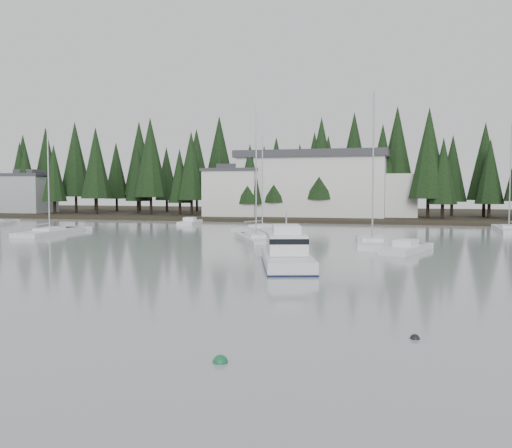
{
  "coord_description": "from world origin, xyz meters",
  "views": [
    {
      "loc": [
        11.75,
        -12.88,
        5.19
      ],
      "look_at": [
        0.2,
        28.16,
        2.5
      ],
      "focal_mm": 40.0,
      "sensor_mm": 36.0,
      "label": 1
    }
  ],
  "objects_px": {
    "house_west": "(234,191)",
    "runabout_1": "(406,251)",
    "harbor_inn": "(325,185)",
    "sailboat_4": "(256,241)",
    "sailboat_5": "(509,231)",
    "sailboat_0": "(372,245)",
    "runabout_3": "(190,223)",
    "house_far_west": "(30,192)",
    "sailboat_9": "(262,230)",
    "cabin_cruiser_center": "(287,256)",
    "sailboat_3": "(50,234)"
  },
  "relations": [
    {
      "from": "harbor_inn",
      "to": "runabout_1",
      "type": "relative_size",
      "value": 4.16
    },
    {
      "from": "cabin_cruiser_center",
      "to": "sailboat_3",
      "type": "xyz_separation_m",
      "value": [
        -31.32,
        18.06,
        -0.57
      ]
    },
    {
      "from": "sailboat_4",
      "to": "sailboat_3",
      "type": "bearing_deg",
      "value": 58.79
    },
    {
      "from": "sailboat_0",
      "to": "sailboat_4",
      "type": "relative_size",
      "value": 1.03
    },
    {
      "from": "sailboat_9",
      "to": "sailboat_3",
      "type": "bearing_deg",
      "value": 142.42
    },
    {
      "from": "harbor_inn",
      "to": "sailboat_4",
      "type": "bearing_deg",
      "value": -90.27
    },
    {
      "from": "house_far_west",
      "to": "sailboat_3",
      "type": "xyz_separation_m",
      "value": [
        32.13,
        -38.76,
        -4.35
      ]
    },
    {
      "from": "sailboat_5",
      "to": "sailboat_9",
      "type": "height_order",
      "value": "sailboat_5"
    },
    {
      "from": "sailboat_0",
      "to": "runabout_3",
      "type": "height_order",
      "value": "sailboat_0"
    },
    {
      "from": "house_far_west",
      "to": "harbor_inn",
      "type": "relative_size",
      "value": 0.29
    },
    {
      "from": "house_west",
      "to": "runabout_3",
      "type": "relative_size",
      "value": 1.44
    },
    {
      "from": "harbor_inn",
      "to": "sailboat_9",
      "type": "distance_m",
      "value": 29.25
    },
    {
      "from": "house_west",
      "to": "sailboat_4",
      "type": "relative_size",
      "value": 0.69
    },
    {
      "from": "sailboat_0",
      "to": "runabout_3",
      "type": "xyz_separation_m",
      "value": [
        -27.43,
        23.75,
        0.05
      ]
    },
    {
      "from": "house_west",
      "to": "cabin_cruiser_center",
      "type": "relative_size",
      "value": 0.93
    },
    {
      "from": "harbor_inn",
      "to": "sailboat_4",
      "type": "height_order",
      "value": "sailboat_4"
    },
    {
      "from": "sailboat_0",
      "to": "sailboat_5",
      "type": "bearing_deg",
      "value": -39.37
    },
    {
      "from": "sailboat_0",
      "to": "house_far_west",
      "type": "bearing_deg",
      "value": 52.78
    },
    {
      "from": "house_far_west",
      "to": "sailboat_4",
      "type": "height_order",
      "value": "sailboat_4"
    },
    {
      "from": "harbor_inn",
      "to": "sailboat_3",
      "type": "relative_size",
      "value": 2.29
    },
    {
      "from": "sailboat_3",
      "to": "sailboat_9",
      "type": "bearing_deg",
      "value": -67.91
    },
    {
      "from": "cabin_cruiser_center",
      "to": "sailboat_5",
      "type": "relative_size",
      "value": 0.76
    },
    {
      "from": "sailboat_4",
      "to": "runabout_3",
      "type": "relative_size",
      "value": 2.1
    },
    {
      "from": "house_far_west",
      "to": "harbor_inn",
      "type": "xyz_separation_m",
      "value": [
        57.04,
        1.34,
        1.37
      ]
    },
    {
      "from": "harbor_inn",
      "to": "runabout_1",
      "type": "bearing_deg",
      "value": -73.67
    },
    {
      "from": "house_west",
      "to": "runabout_1",
      "type": "distance_m",
      "value": 53.17
    },
    {
      "from": "cabin_cruiser_center",
      "to": "sailboat_4",
      "type": "relative_size",
      "value": 0.73
    },
    {
      "from": "sailboat_5",
      "to": "sailboat_9",
      "type": "relative_size",
      "value": 1.12
    },
    {
      "from": "cabin_cruiser_center",
      "to": "runabout_1",
      "type": "height_order",
      "value": "cabin_cruiser_center"
    },
    {
      "from": "house_far_west",
      "to": "runabout_3",
      "type": "distance_m",
      "value": 44.62
    },
    {
      "from": "house_far_west",
      "to": "sailboat_5",
      "type": "distance_m",
      "value": 85.03
    },
    {
      "from": "sailboat_0",
      "to": "sailboat_5",
      "type": "relative_size",
      "value": 1.07
    },
    {
      "from": "house_west",
      "to": "sailboat_9",
      "type": "xyz_separation_m",
      "value": [
        11.78,
        -25.16,
        -4.59
      ]
    },
    {
      "from": "house_west",
      "to": "sailboat_0",
      "type": "bearing_deg",
      "value": -56.89
    },
    {
      "from": "cabin_cruiser_center",
      "to": "sailboat_0",
      "type": "xyz_separation_m",
      "value": [
        4.55,
        14.97,
        -0.55
      ]
    },
    {
      "from": "sailboat_9",
      "to": "harbor_inn",
      "type": "bearing_deg",
      "value": 17.71
    },
    {
      "from": "sailboat_4",
      "to": "sailboat_5",
      "type": "bearing_deg",
      "value": -77.49
    },
    {
      "from": "harbor_inn",
      "to": "sailboat_0",
      "type": "bearing_deg",
      "value": -75.78
    },
    {
      "from": "sailboat_5",
      "to": "sailboat_0",
      "type": "bearing_deg",
      "value": 146.97
    },
    {
      "from": "house_far_west",
      "to": "harbor_inn",
      "type": "bearing_deg",
      "value": 1.35
    },
    {
      "from": "house_west",
      "to": "harbor_inn",
      "type": "xyz_separation_m",
      "value": [
        15.04,
        3.34,
        1.12
      ]
    },
    {
      "from": "house_far_west",
      "to": "harbor_inn",
      "type": "height_order",
      "value": "harbor_inn"
    },
    {
      "from": "harbor_inn",
      "to": "runabout_1",
      "type": "distance_m",
      "value": 49.99
    },
    {
      "from": "house_far_west",
      "to": "runabout_3",
      "type": "relative_size",
      "value": 1.28
    },
    {
      "from": "runabout_3",
      "to": "harbor_inn",
      "type": "bearing_deg",
      "value": -48.98
    },
    {
      "from": "harbor_inn",
      "to": "sailboat_4",
      "type": "relative_size",
      "value": 2.12
    },
    {
      "from": "sailboat_9",
      "to": "runabout_3",
      "type": "distance_m",
      "value": 16.03
    },
    {
      "from": "runabout_3",
      "to": "sailboat_5",
      "type": "bearing_deg",
      "value": -101.48
    },
    {
      "from": "house_west",
      "to": "cabin_cruiser_center",
      "type": "height_order",
      "value": "house_west"
    },
    {
      "from": "house_far_west",
      "to": "sailboat_5",
      "type": "bearing_deg",
      "value": -13.73
    }
  ]
}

